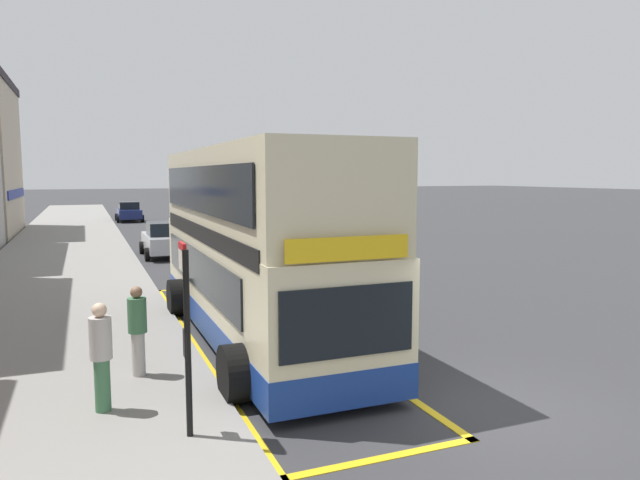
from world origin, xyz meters
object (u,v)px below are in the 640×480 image
parked_car_teal_across (257,229)px  pedestrian_further_back (101,353)px  double_decker_bus (255,251)px  parked_car_silver_behind (165,239)px  bus_stop_sign (186,324)px  parked_car_navy_kerbside (129,212)px  pedestrian_waiting_near_sign (138,327)px

parked_car_teal_across → pedestrian_further_back: 23.33m
double_decker_bus → parked_car_silver_behind: bearing=90.7°
pedestrian_further_back → bus_stop_sign: bearing=-49.9°
parked_car_navy_kerbside → parked_car_silver_behind: same height
double_decker_bus → parked_car_navy_kerbside: 37.18m
parked_car_teal_across → parked_car_silver_behind: (-5.38, -3.21, 0.00)m
pedestrian_waiting_near_sign → parked_car_navy_kerbside: bearing=86.3°
bus_stop_sign → parked_car_silver_behind: bus_stop_sign is taller
parked_car_teal_across → pedestrian_waiting_near_sign: bearing=-111.2°
parked_car_silver_behind → pedestrian_further_back: size_ratio=2.44×
double_decker_bus → pedestrian_further_back: double_decker_bus is taller
pedestrian_waiting_near_sign → double_decker_bus: bearing=36.8°
bus_stop_sign → parked_car_teal_across: bus_stop_sign is taller
parked_car_silver_behind → parked_car_teal_across: bearing=33.5°
bus_stop_sign → parked_car_navy_kerbside: (2.13, 42.06, -0.94)m
bus_stop_sign → parked_car_navy_kerbside: bus_stop_sign is taller
parked_car_navy_kerbside → pedestrian_waiting_near_sign: pedestrian_waiting_near_sign is taller
parked_car_silver_behind → pedestrian_waiting_near_sign: bearing=-96.1°
bus_stop_sign → double_decker_bus: bearing=64.2°
parked_car_silver_behind → pedestrian_further_back: pedestrian_further_back is taller
parked_car_teal_across → parked_car_silver_behind: size_ratio=1.00×
double_decker_bus → parked_car_silver_behind: size_ratio=2.46×
bus_stop_sign → parked_car_teal_across: 24.20m
pedestrian_waiting_near_sign → pedestrian_further_back: bearing=-114.0°
parked_car_silver_behind → pedestrian_further_back: bearing=-97.4°
bus_stop_sign → pedestrian_further_back: bus_stop_sign is taller
double_decker_bus → bus_stop_sign: 5.46m
pedestrian_waiting_near_sign → pedestrian_further_back: (-0.66, -1.49, 0.03)m
parked_car_teal_across → pedestrian_waiting_near_sign: pedestrian_waiting_near_sign is taller
pedestrian_waiting_near_sign → parked_car_teal_across: bearing=68.3°
parked_car_navy_kerbside → pedestrian_further_back: 40.88m
parked_car_teal_across → pedestrian_waiting_near_sign: 21.70m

